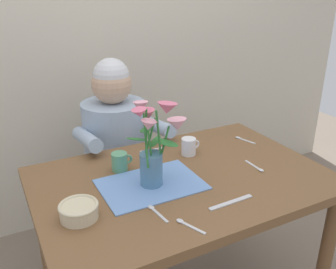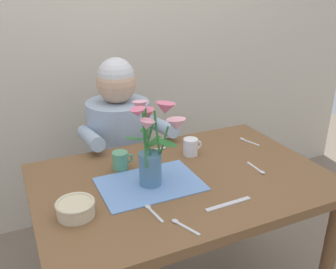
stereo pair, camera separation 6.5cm
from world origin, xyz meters
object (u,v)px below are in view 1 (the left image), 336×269
(dinner_knife, at_px, (231,202))
(ceramic_mug, at_px, (120,162))
(flower_vase, at_px, (154,144))
(ceramic_bowl, at_px, (79,210))
(coffee_cup, at_px, (189,146))
(seated_person, at_px, (116,160))

(dinner_knife, xyz_separation_m, ceramic_mug, (-0.27, 0.43, 0.04))
(flower_vase, bearing_deg, ceramic_mug, 113.96)
(ceramic_bowl, bearing_deg, coffee_cup, 23.96)
(flower_vase, height_order, dinner_knife, flower_vase)
(ceramic_bowl, height_order, ceramic_mug, ceramic_mug)
(dinner_knife, bearing_deg, flower_vase, 125.53)
(seated_person, relative_size, dinner_knife, 5.97)
(ceramic_mug, bearing_deg, ceramic_bowl, -133.35)
(seated_person, relative_size, ceramic_mug, 12.20)
(ceramic_bowl, xyz_separation_m, coffee_cup, (0.59, 0.26, 0.01))
(ceramic_bowl, xyz_separation_m, dinner_knife, (0.52, -0.17, -0.03))
(dinner_knife, height_order, ceramic_mug, ceramic_mug)
(flower_vase, height_order, ceramic_bowl, flower_vase)
(ceramic_bowl, bearing_deg, ceramic_mug, 46.65)
(flower_vase, relative_size, coffee_cup, 3.83)
(dinner_knife, bearing_deg, seated_person, 97.16)
(seated_person, distance_m, dinner_knife, 0.90)
(seated_person, distance_m, ceramic_bowl, 0.83)
(seated_person, height_order, flower_vase, seated_person)
(flower_vase, distance_m, ceramic_bowl, 0.37)
(ceramic_bowl, relative_size, ceramic_mug, 1.46)
(ceramic_mug, bearing_deg, flower_vase, -66.04)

